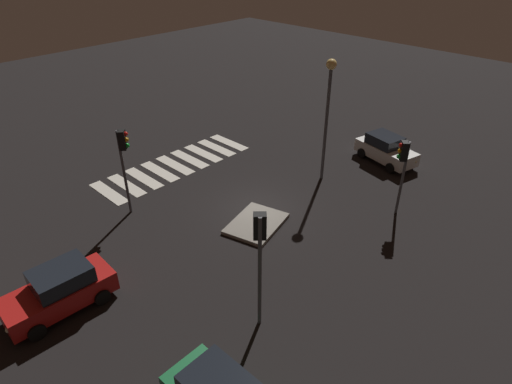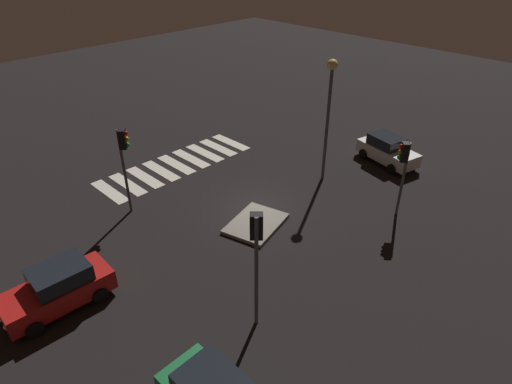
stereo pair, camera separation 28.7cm
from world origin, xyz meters
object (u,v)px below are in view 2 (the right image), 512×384
(traffic_island, at_px, (256,224))
(car_red, at_px, (58,288))
(traffic_light_east, at_px, (124,151))
(traffic_light_west, at_px, (403,161))
(street_lamp, at_px, (329,100))
(traffic_light_north, at_px, (256,244))
(car_white, at_px, (387,150))

(traffic_island, distance_m, car_red, 9.33)
(car_red, height_order, traffic_light_east, traffic_light_east)
(car_red, height_order, traffic_light_west, traffic_light_west)
(traffic_island, bearing_deg, street_lamp, -175.00)
(traffic_light_west, bearing_deg, traffic_light_north, 49.28)
(traffic_light_east, height_order, street_lamp, street_lamp)
(car_white, distance_m, traffic_light_east, 15.81)
(traffic_light_north, distance_m, street_lamp, 11.60)
(traffic_light_north, height_order, street_lamp, street_lamp)
(traffic_light_west, bearing_deg, street_lamp, -45.16)
(car_red, bearing_deg, car_white, 174.94)
(traffic_island, distance_m, traffic_light_east, 7.33)
(traffic_light_east, distance_m, street_lamp, 10.95)
(car_red, bearing_deg, traffic_light_north, 131.58)
(traffic_light_east, xyz_separation_m, traffic_light_north, (0.77, 9.77, 0.16))
(car_white, height_order, car_red, car_red)
(traffic_light_east, relative_size, traffic_light_west, 1.14)
(traffic_light_east, distance_m, traffic_light_west, 13.51)
(traffic_island, distance_m, car_white, 10.70)
(traffic_light_north, bearing_deg, car_red, 84.25)
(car_red, bearing_deg, street_lamp, 178.48)
(car_red, distance_m, street_lamp, 15.83)
(traffic_light_north, bearing_deg, street_lamp, -19.90)
(traffic_island, relative_size, car_red, 0.83)
(car_red, xyz_separation_m, street_lamp, (-15.29, 1.08, 3.94))
(traffic_light_west, bearing_deg, traffic_light_east, 2.98)
(traffic_light_north, bearing_deg, traffic_light_east, 40.70)
(car_red, distance_m, traffic_light_east, 7.25)
(traffic_light_east, xyz_separation_m, street_lamp, (-9.70, 4.90, 1.35))
(traffic_light_east, relative_size, traffic_light_north, 0.95)
(car_white, distance_m, traffic_light_north, 15.57)
(car_red, xyz_separation_m, traffic_light_north, (-4.82, 5.94, 2.75))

